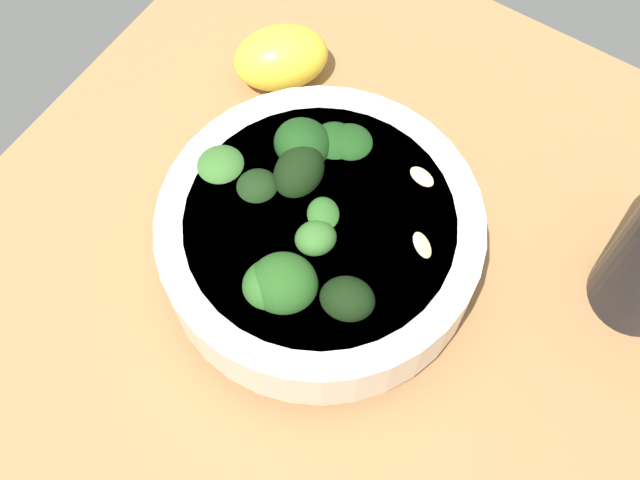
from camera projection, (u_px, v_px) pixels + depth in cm
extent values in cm
cube|color=#996D42|center=(370.00, 345.00, 57.06)|extent=(63.67, 63.67, 4.09)
cylinder|color=silver|center=(320.00, 260.00, 56.89)|extent=(11.88, 11.88, 1.72)
cylinder|color=silver|center=(320.00, 238.00, 53.82)|extent=(21.59, 21.59, 5.15)
cylinder|color=beige|center=(320.00, 223.00, 51.87)|extent=(17.81, 17.81, 0.80)
cylinder|color=#4A8F3C|center=(383.00, 154.00, 57.27)|extent=(1.46, 1.73, 1.84)
ellipsoid|color=#2D6023|center=(384.00, 142.00, 55.84)|extent=(3.68, 3.90, 3.18)
cylinder|color=#2F662B|center=(346.00, 310.00, 50.70)|extent=(1.64, 1.74, 1.46)
ellipsoid|color=black|center=(347.00, 301.00, 49.33)|extent=(4.73, 4.88, 4.56)
cylinder|color=#4A8F3C|center=(201.00, 248.00, 53.69)|extent=(1.02, 1.01, 1.12)
ellipsoid|color=#2D6023|center=(198.00, 239.00, 52.50)|extent=(3.68, 3.99, 3.13)
cylinder|color=#3C7A32|center=(324.00, 228.00, 53.26)|extent=(1.58, 1.36, 1.47)
ellipsoid|color=#2D6023|center=(324.00, 218.00, 52.07)|extent=(3.78, 4.13, 2.86)
cylinder|color=#4A8F3C|center=(299.00, 185.00, 54.60)|extent=(1.98, 1.99, 1.42)
ellipsoid|color=black|center=(299.00, 173.00, 53.15)|extent=(5.19, 3.78, 4.29)
cylinder|color=#589D47|center=(304.00, 157.00, 55.80)|extent=(1.62, 1.64, 0.98)
ellipsoid|color=#194216|center=(303.00, 144.00, 54.37)|extent=(6.72, 5.81, 5.64)
cylinder|color=#4A8F3C|center=(335.00, 158.00, 56.28)|extent=(1.68, 1.80, 1.24)
ellipsoid|color=#194216|center=(335.00, 146.00, 54.89)|extent=(5.33, 5.28, 2.88)
cylinder|color=#589D47|center=(273.00, 296.00, 51.38)|extent=(1.83, 1.76, 1.32)
ellipsoid|color=#2D6023|center=(272.00, 287.00, 50.00)|extent=(5.16, 5.09, 4.47)
cylinder|color=#4A8F3C|center=(284.00, 296.00, 51.25)|extent=(2.04, 2.28, 1.66)
ellipsoid|color=#23511C|center=(283.00, 285.00, 49.65)|extent=(6.62, 6.11, 4.98)
cylinder|color=#2F662B|center=(223.00, 181.00, 55.76)|extent=(1.57, 1.51, 1.65)
ellipsoid|color=#386B2B|center=(220.00, 169.00, 54.26)|extent=(5.82, 6.07, 4.00)
cylinder|color=#3C7A32|center=(316.00, 250.00, 52.53)|extent=(1.34, 1.36, 1.77)
ellipsoid|color=#386B2B|center=(316.00, 239.00, 51.16)|extent=(3.83, 3.91, 3.35)
cylinder|color=#3C7A32|center=(258.00, 202.00, 54.72)|extent=(1.55, 1.55, 1.66)
ellipsoid|color=black|center=(257.00, 190.00, 53.28)|extent=(4.39, 4.96, 3.81)
cylinder|color=#589D47|center=(350.00, 159.00, 56.48)|extent=(1.84, 1.77, 1.53)
ellipsoid|color=#194216|center=(351.00, 145.00, 54.99)|extent=(5.09, 4.45, 3.84)
ellipsoid|color=#DBBC84|center=(280.00, 279.00, 50.13)|extent=(1.52, 2.03, 0.72)
ellipsoid|color=#DBBC84|center=(422.00, 177.00, 51.99)|extent=(1.25, 1.95, 0.77)
ellipsoid|color=#DBBC84|center=(422.00, 245.00, 49.30)|extent=(1.61, 1.97, 1.17)
ellipsoid|color=yellow|center=(281.00, 58.00, 63.11)|extent=(9.19, 9.10, 4.83)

